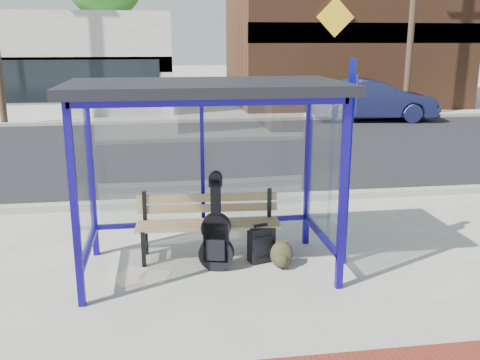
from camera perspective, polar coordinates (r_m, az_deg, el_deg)
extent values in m
plane|color=#B2ADA0|center=(7.06, -3.34, -9.55)|extent=(120.00, 120.00, 0.00)
cube|color=gray|center=(9.76, -4.93, -2.29)|extent=(60.00, 0.25, 0.12)
cube|color=black|center=(14.72, -6.25, 3.22)|extent=(60.00, 10.00, 0.00)
cube|color=gray|center=(19.73, -6.91, 6.28)|extent=(60.00, 0.25, 0.12)
cube|color=#B2ADA0|center=(21.62, -7.07, 6.85)|extent=(60.00, 4.00, 0.01)
cube|color=#160B80|center=(6.01, -17.24, -2.89)|extent=(0.08, 0.08, 2.30)
cube|color=#160B80|center=(6.28, 10.92, -1.73)|extent=(0.08, 0.08, 2.30)
cube|color=#160B80|center=(7.44, -15.61, 0.55)|extent=(0.08, 0.08, 2.30)
cube|color=#160B80|center=(7.66, 7.24, 1.38)|extent=(0.08, 0.08, 2.30)
cube|color=#160B80|center=(7.22, -4.17, 9.59)|extent=(3.00, 0.08, 0.08)
cube|color=#160B80|center=(5.73, -2.97, 8.30)|extent=(3.00, 0.08, 0.08)
cube|color=#160B80|center=(6.52, -17.03, 8.46)|extent=(0.08, 1.50, 0.08)
cube|color=#160B80|center=(6.77, 9.27, 9.11)|extent=(0.08, 1.50, 0.08)
cube|color=#160B80|center=(7.61, -3.91, -4.50)|extent=(3.00, 0.08, 0.06)
cube|color=#160B80|center=(6.95, -15.89, -6.95)|extent=(0.08, 1.50, 0.06)
cube|color=#160B80|center=(7.19, 8.66, -5.81)|extent=(0.08, 1.50, 0.06)
cube|color=#160B80|center=(7.36, -4.04, 2.51)|extent=(0.05, 0.05, 1.90)
cube|color=silver|center=(7.36, -4.04, 2.20)|extent=(2.84, 0.01, 1.82)
cube|color=silver|center=(6.68, -16.43, 0.34)|extent=(0.02, 1.34, 1.82)
cube|color=silver|center=(6.92, 8.95, 1.26)|extent=(0.02, 1.34, 1.82)
cube|color=black|center=(6.47, -3.65, 9.90)|extent=(3.30, 1.80, 0.12)
cube|color=#59331E|center=(26.35, 10.75, 15.05)|extent=(10.00, 7.00, 6.40)
cube|color=black|center=(23.12, 13.63, 15.00)|extent=(10.00, 0.10, 0.80)
cube|color=yellow|center=(22.52, 10.13, 16.73)|extent=(1.56, 0.06, 1.56)
cylinder|color=#4C3826|center=(28.53, -13.87, 13.43)|extent=(0.36, 0.36, 5.00)
cylinder|color=#4C3826|center=(31.28, 16.56, 13.33)|extent=(0.36, 0.36, 5.00)
cylinder|color=#4C3826|center=(22.03, 17.94, 16.84)|extent=(0.24, 0.24, 8.00)
cube|color=black|center=(7.17, -10.26, -7.27)|extent=(0.06, 0.06, 0.48)
cube|color=black|center=(7.49, -10.06, -4.55)|extent=(0.06, 0.06, 0.91)
cube|color=black|center=(7.37, -10.12, -6.67)|extent=(0.08, 0.44, 0.05)
cube|color=black|center=(7.22, 3.57, -6.92)|extent=(0.06, 0.06, 0.48)
cube|color=black|center=(7.53, 3.12, -4.23)|extent=(0.06, 0.06, 0.91)
cube|color=black|center=(7.41, 3.33, -6.33)|extent=(0.08, 0.44, 0.05)
cube|color=tan|center=(7.09, -3.36, -5.23)|extent=(1.94, 0.21, 0.04)
cube|color=tan|center=(7.20, -3.39, -4.92)|extent=(1.94, 0.21, 0.04)
cube|color=tan|center=(7.31, -3.42, -4.61)|extent=(1.94, 0.21, 0.04)
cube|color=tan|center=(7.42, -3.45, -4.31)|extent=(1.94, 0.21, 0.04)
cube|color=tan|center=(7.41, -3.48, -3.02)|extent=(1.93, 0.15, 0.11)
cube|color=tan|center=(7.37, -3.50, -1.90)|extent=(1.93, 0.15, 0.11)
cylinder|color=black|center=(6.97, -2.54, -7.84)|extent=(0.47, 0.24, 0.45)
cylinder|color=black|center=(6.85, -2.57, -5.09)|extent=(0.40, 0.22, 0.38)
cube|color=black|center=(6.91, -2.55, -6.52)|extent=(0.34, 0.20, 0.54)
cube|color=black|center=(6.73, -2.61, -2.15)|extent=(0.14, 0.14, 0.54)
cube|color=black|center=(6.67, -2.63, -0.20)|extent=(0.18, 0.15, 0.11)
cube|color=black|center=(7.21, 2.19, -6.85)|extent=(0.35, 0.27, 0.48)
cylinder|color=black|center=(7.25, 1.36, -8.67)|extent=(0.09, 0.18, 0.04)
cylinder|color=black|center=(7.35, 2.96, -8.36)|extent=(0.09, 0.18, 0.04)
cube|color=black|center=(7.12, 2.21, -4.85)|extent=(0.19, 0.09, 0.03)
cube|color=black|center=(7.13, 2.56, -7.02)|extent=(0.24, 0.08, 0.26)
ellipsoid|color=#2B2A18|center=(7.09, 4.47, -7.92)|extent=(0.35, 0.28, 0.36)
ellipsoid|color=#2B2A18|center=(7.01, 4.44, -8.63)|extent=(0.20, 0.16, 0.18)
cube|color=#2B2A18|center=(7.04, 4.51, -6.60)|extent=(0.11, 0.06, 0.03)
cube|color=#0C1189|center=(6.98, 11.41, 1.50)|extent=(0.10, 0.10, 2.68)
cube|color=#0C1189|center=(6.83, 12.21, 8.79)|extent=(0.16, 0.31, 0.50)
cube|color=white|center=(7.10, -11.35, -9.66)|extent=(0.44, 0.46, 0.01)
cube|color=white|center=(6.91, -11.91, -10.39)|extent=(0.40, 0.43, 0.01)
cube|color=white|center=(6.93, -8.87, -10.17)|extent=(0.39, 0.45, 0.01)
imported|color=#171C42|center=(20.60, 13.90, 8.27)|extent=(4.79, 2.22, 1.52)
cylinder|color=#BB0D10|center=(22.72, 19.91, 7.15)|extent=(0.18, 0.18, 0.54)
sphere|color=#BB0D10|center=(22.69, 19.97, 7.90)|extent=(0.20, 0.20, 0.20)
cylinder|color=#BB0D10|center=(22.71, 19.93, 7.37)|extent=(0.30, 0.15, 0.09)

